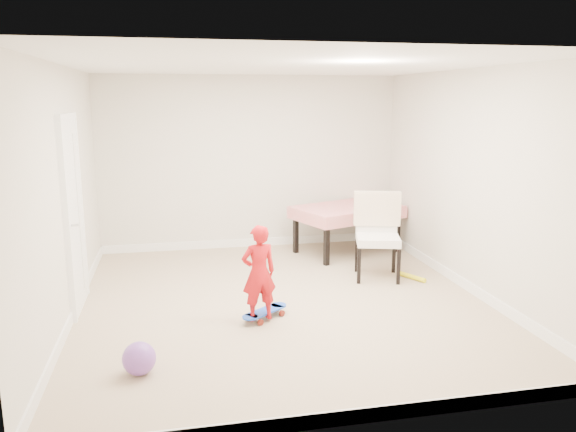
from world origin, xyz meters
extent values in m
plane|color=tan|center=(0.00, 0.00, 0.00)|extent=(5.00, 5.00, 0.00)
cube|color=white|center=(0.00, 0.00, 2.58)|extent=(4.50, 5.00, 0.04)
cube|color=beige|center=(0.00, 2.48, 1.30)|extent=(4.50, 0.04, 2.60)
cube|color=beige|center=(0.00, -2.48, 1.30)|extent=(4.50, 0.04, 2.60)
cube|color=beige|center=(-2.23, 0.00, 1.30)|extent=(0.04, 5.00, 2.60)
cube|color=beige|center=(2.23, 0.00, 1.30)|extent=(0.04, 5.00, 2.60)
cube|color=white|center=(-2.22, 0.30, 1.02)|extent=(0.11, 0.94, 2.11)
cube|color=white|center=(0.00, 2.49, 0.06)|extent=(4.50, 0.02, 0.12)
cube|color=white|center=(0.00, -2.49, 0.06)|extent=(4.50, 0.02, 0.12)
cube|color=white|center=(-2.24, 0.00, 0.06)|extent=(0.02, 5.00, 0.12)
cube|color=white|center=(2.24, 0.00, 0.06)|extent=(0.02, 5.00, 0.12)
imported|color=red|center=(-0.35, -0.53, 0.50)|extent=(0.40, 0.30, 0.99)
sphere|color=purple|center=(-1.50, -1.42, 0.14)|extent=(0.28, 0.28, 0.28)
cylinder|color=yellow|center=(1.77, 0.46, 0.03)|extent=(0.24, 0.38, 0.06)
camera|label=1|loc=(-1.17, -5.91, 2.27)|focal=35.00mm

